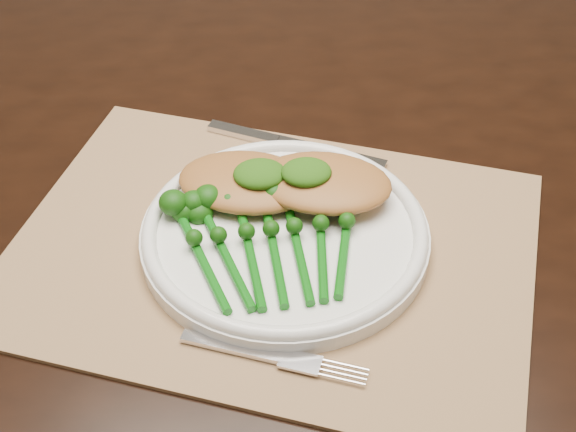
{
  "coord_description": "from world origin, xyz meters",
  "views": [
    {
      "loc": [
        0.08,
        -0.64,
        1.3
      ],
      "look_at": [
        0.11,
        -0.07,
        0.78
      ],
      "focal_mm": 50.0,
      "sensor_mm": 36.0,
      "label": 1
    }
  ],
  "objects_px": {
    "dinner_plate": "(285,233)",
    "placemat": "(272,249)",
    "chicken_fillet_left": "(246,182)",
    "broccolini_bundle": "(274,251)",
    "dining_table": "(286,379)"
  },
  "relations": [
    {
      "from": "chicken_fillet_left",
      "to": "broccolini_bundle",
      "type": "xyz_separation_m",
      "value": [
        0.02,
        -0.09,
        -0.01
      ]
    },
    {
      "from": "placemat",
      "to": "dinner_plate",
      "type": "relative_size",
      "value": 1.78
    },
    {
      "from": "dining_table",
      "to": "broccolini_bundle",
      "type": "distance_m",
      "value": 0.43
    },
    {
      "from": "broccolini_bundle",
      "to": "chicken_fillet_left",
      "type": "bearing_deg",
      "value": 98.54
    },
    {
      "from": "dining_table",
      "to": "dinner_plate",
      "type": "xyz_separation_m",
      "value": [
        -0.01,
        -0.11,
        0.39
      ]
    },
    {
      "from": "chicken_fillet_left",
      "to": "broccolini_bundle",
      "type": "relative_size",
      "value": 0.72
    },
    {
      "from": "placemat",
      "to": "chicken_fillet_left",
      "type": "relative_size",
      "value": 3.59
    },
    {
      "from": "placemat",
      "to": "chicken_fillet_left",
      "type": "height_order",
      "value": "chicken_fillet_left"
    },
    {
      "from": "dinner_plate",
      "to": "placemat",
      "type": "bearing_deg",
      "value": -151.52
    },
    {
      "from": "chicken_fillet_left",
      "to": "broccolini_bundle",
      "type": "height_order",
      "value": "chicken_fillet_left"
    },
    {
      "from": "placemat",
      "to": "dinner_plate",
      "type": "bearing_deg",
      "value": 46.9
    },
    {
      "from": "dinner_plate",
      "to": "broccolini_bundle",
      "type": "xyz_separation_m",
      "value": [
        -0.01,
        -0.03,
        0.01
      ]
    },
    {
      "from": "placemat",
      "to": "broccolini_bundle",
      "type": "distance_m",
      "value": 0.04
    },
    {
      "from": "broccolini_bundle",
      "to": "dinner_plate",
      "type": "bearing_deg",
      "value": 64.3
    },
    {
      "from": "dining_table",
      "to": "chicken_fillet_left",
      "type": "distance_m",
      "value": 0.41
    }
  ]
}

